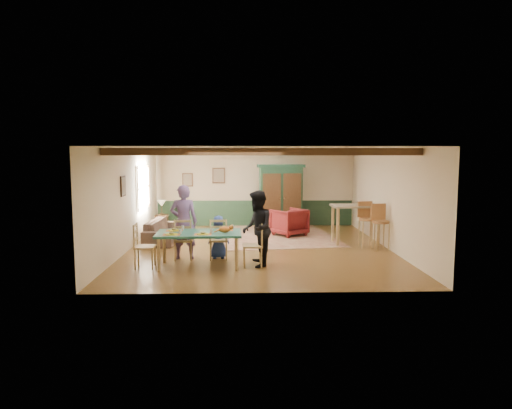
{
  "coord_description": "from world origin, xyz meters",
  "views": [
    {
      "loc": [
        -0.43,
        -12.21,
        2.56
      ],
      "look_at": [
        -0.07,
        0.49,
        1.15
      ],
      "focal_mm": 32.0,
      "sensor_mm": 36.0,
      "label": 1
    }
  ],
  "objects_px": {
    "person_child": "(219,237)",
    "counter_table": "(355,224)",
    "person_woman": "(257,229)",
    "armchair": "(289,222)",
    "dining_chair_far_right": "(219,239)",
    "bar_stool_left": "(367,225)",
    "end_table": "(162,223)",
    "table_lamp": "(162,208)",
    "dining_chair_end_left": "(145,246)",
    "cat": "(225,229)",
    "dining_chair_end_right": "(253,245)",
    "dining_table": "(199,250)",
    "person_man": "(184,222)",
    "armoire": "(281,197)",
    "bar_stool_right": "(381,227)",
    "dining_chair_far_left": "(184,239)",
    "sofa": "(165,231)"
  },
  "relations": [
    {
      "from": "person_woman",
      "to": "person_child",
      "type": "distance_m",
      "value": 1.28
    },
    {
      "from": "bar_stool_left",
      "to": "bar_stool_right",
      "type": "distance_m",
      "value": 0.53
    },
    {
      "from": "person_woman",
      "to": "armchair",
      "type": "distance_m",
      "value": 4.1
    },
    {
      "from": "dining_table",
      "to": "bar_stool_left",
      "type": "relative_size",
      "value": 1.52
    },
    {
      "from": "dining_table",
      "to": "dining_chair_end_left",
      "type": "height_order",
      "value": "dining_chair_end_left"
    },
    {
      "from": "person_woman",
      "to": "person_child",
      "type": "relative_size",
      "value": 1.64
    },
    {
      "from": "dining_chair_end_right",
      "to": "armoire",
      "type": "height_order",
      "value": "armoire"
    },
    {
      "from": "dining_chair_far_left",
      "to": "table_lamp",
      "type": "bearing_deg",
      "value": -75.03
    },
    {
      "from": "sofa",
      "to": "person_woman",
      "type": "bearing_deg",
      "value": -135.93
    },
    {
      "from": "dining_chair_far_right",
      "to": "sofa",
      "type": "bearing_deg",
      "value": -55.82
    },
    {
      "from": "dining_chair_far_left",
      "to": "person_woman",
      "type": "distance_m",
      "value": 1.94
    },
    {
      "from": "armchair",
      "to": "end_table",
      "type": "relative_size",
      "value": 1.76
    },
    {
      "from": "armoire",
      "to": "bar_stool_right",
      "type": "distance_m",
      "value": 4.29
    },
    {
      "from": "person_man",
      "to": "person_woman",
      "type": "bearing_deg",
      "value": 154.13
    },
    {
      "from": "person_child",
      "to": "table_lamp",
      "type": "distance_m",
      "value": 4.64
    },
    {
      "from": "armoire",
      "to": "table_lamp",
      "type": "relative_size",
      "value": 4.52
    },
    {
      "from": "dining_chair_far_right",
      "to": "bar_stool_left",
      "type": "relative_size",
      "value": 0.8
    },
    {
      "from": "armchair",
      "to": "bar_stool_right",
      "type": "xyz_separation_m",
      "value": [
        2.22,
        -2.29,
        0.19
      ]
    },
    {
      "from": "end_table",
      "to": "table_lamp",
      "type": "distance_m",
      "value": 0.51
    },
    {
      "from": "person_child",
      "to": "table_lamp",
      "type": "relative_size",
      "value": 2.17
    },
    {
      "from": "person_man",
      "to": "dining_chair_end_right",
      "type": "bearing_deg",
      "value": 152.7
    },
    {
      "from": "sofa",
      "to": "table_lamp",
      "type": "height_order",
      "value": "table_lamp"
    },
    {
      "from": "dining_chair_end_right",
      "to": "person_man",
      "type": "height_order",
      "value": "person_man"
    },
    {
      "from": "armchair",
      "to": "table_lamp",
      "type": "height_order",
      "value": "table_lamp"
    },
    {
      "from": "sofa",
      "to": "dining_chair_far_left",
      "type": "bearing_deg",
      "value": -156.53
    },
    {
      "from": "person_man",
      "to": "armoire",
      "type": "height_order",
      "value": "armoire"
    },
    {
      "from": "person_man",
      "to": "table_lamp",
      "type": "height_order",
      "value": "person_man"
    },
    {
      "from": "dining_chair_end_right",
      "to": "cat",
      "type": "relative_size",
      "value": 2.64
    },
    {
      "from": "dining_chair_far_left",
      "to": "bar_stool_right",
      "type": "height_order",
      "value": "bar_stool_right"
    },
    {
      "from": "sofa",
      "to": "dining_chair_far_right",
      "type": "bearing_deg",
      "value": -140.41
    },
    {
      "from": "sofa",
      "to": "counter_table",
      "type": "height_order",
      "value": "counter_table"
    },
    {
      "from": "person_woman",
      "to": "bar_stool_left",
      "type": "xyz_separation_m",
      "value": [
        3.1,
        2.1,
        -0.25
      ]
    },
    {
      "from": "end_table",
      "to": "counter_table",
      "type": "relative_size",
      "value": 0.4
    },
    {
      "from": "cat",
      "to": "bar_stool_left",
      "type": "distance_m",
      "value": 4.44
    },
    {
      "from": "dining_chair_end_left",
      "to": "cat",
      "type": "height_order",
      "value": "dining_chair_end_left"
    },
    {
      "from": "armchair",
      "to": "dining_table",
      "type": "bearing_deg",
      "value": 23.91
    },
    {
      "from": "person_man",
      "to": "armchair",
      "type": "xyz_separation_m",
      "value": [
        2.89,
        3.13,
        -0.49
      ]
    },
    {
      "from": "dining_chair_far_right",
      "to": "counter_table",
      "type": "distance_m",
      "value": 4.23
    },
    {
      "from": "dining_chair_far_left",
      "to": "person_woman",
      "type": "bearing_deg",
      "value": 156.43
    },
    {
      "from": "person_child",
      "to": "counter_table",
      "type": "bearing_deg",
      "value": -157.07
    },
    {
      "from": "person_child",
      "to": "armoire",
      "type": "relative_size",
      "value": 0.48
    },
    {
      "from": "dining_chair_end_right",
      "to": "person_woman",
      "type": "bearing_deg",
      "value": 90.0
    },
    {
      "from": "end_table",
      "to": "cat",
      "type": "bearing_deg",
      "value": -65.54
    },
    {
      "from": "person_woman",
      "to": "end_table",
      "type": "distance_m",
      "value": 5.84
    },
    {
      "from": "armoire",
      "to": "table_lamp",
      "type": "distance_m",
      "value": 4.02
    },
    {
      "from": "person_man",
      "to": "end_table",
      "type": "xyz_separation_m",
      "value": [
        -1.27,
        4.15,
        -0.64
      ]
    },
    {
      "from": "dining_chair_end_right",
      "to": "bar_stool_left",
      "type": "xyz_separation_m",
      "value": [
        3.2,
        2.1,
        0.12
      ]
    },
    {
      "from": "table_lamp",
      "to": "dining_chair_end_right",
      "type": "bearing_deg",
      "value": -59.29
    },
    {
      "from": "dining_chair_far_left",
      "to": "person_woman",
      "type": "xyz_separation_m",
      "value": [
        1.77,
        -0.71,
        0.37
      ]
    },
    {
      "from": "dining_chair_end_left",
      "to": "cat",
      "type": "distance_m",
      "value": 1.84
    }
  ]
}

